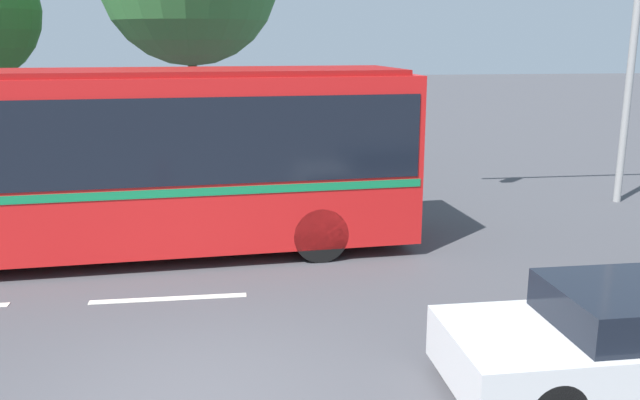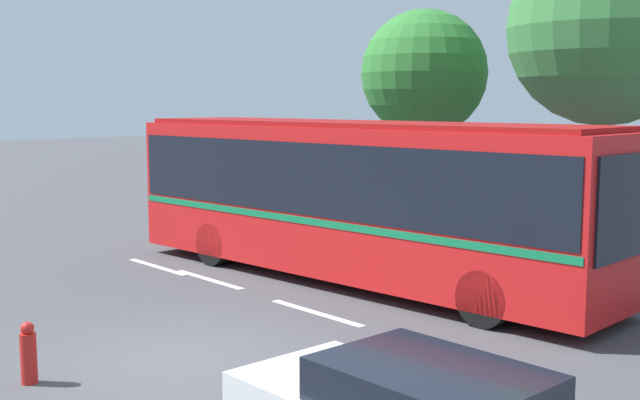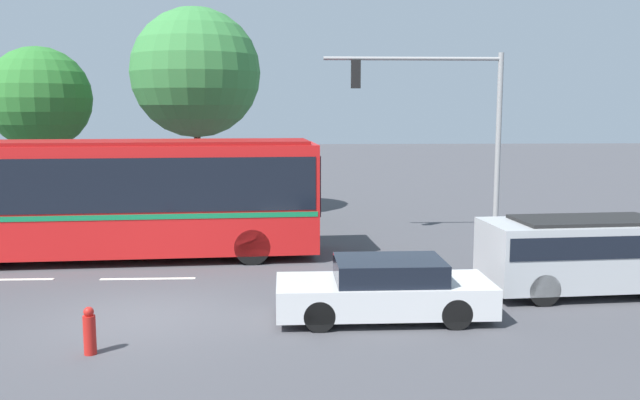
{
  "view_description": "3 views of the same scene",
  "coord_description": "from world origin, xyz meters",
  "px_view_note": "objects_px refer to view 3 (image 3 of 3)",
  "views": [
    {
      "loc": [
        0.48,
        -6.78,
        3.91
      ],
      "look_at": [
        1.93,
        3.88,
        1.33
      ],
      "focal_mm": 37.44,
      "sensor_mm": 36.0,
      "label": 1
    },
    {
      "loc": [
        9.95,
        -6.18,
        3.82
      ],
      "look_at": [
        -1.98,
        4.53,
        1.83
      ],
      "focal_mm": 44.51,
      "sensor_mm": 36.0,
      "label": 2
    },
    {
      "loc": [
        3.05,
        -13.76,
        4.28
      ],
      "look_at": [
        3.89,
        4.07,
        1.88
      ],
      "focal_mm": 37.84,
      "sensor_mm": 36.0,
      "label": 3
    }
  ],
  "objects_px": {
    "city_bus": "(111,192)",
    "street_tree_left": "(39,99)",
    "suv_left_lane": "(586,250)",
    "traffic_light_pole": "(453,113)",
    "fire_hydrant": "(90,332)",
    "sedan_foreground": "(385,290)",
    "street_tree_centre": "(196,73)"
  },
  "relations": [
    {
      "from": "suv_left_lane",
      "to": "fire_hydrant",
      "type": "height_order",
      "value": "suv_left_lane"
    },
    {
      "from": "city_bus",
      "to": "suv_left_lane",
      "type": "relative_size",
      "value": 2.46
    },
    {
      "from": "suv_left_lane",
      "to": "traffic_light_pole",
      "type": "relative_size",
      "value": 0.79
    },
    {
      "from": "sedan_foreground",
      "to": "street_tree_centre",
      "type": "bearing_deg",
      "value": -67.98
    },
    {
      "from": "city_bus",
      "to": "street_tree_centre",
      "type": "distance_m",
      "value": 8.54
    },
    {
      "from": "suv_left_lane",
      "to": "street_tree_left",
      "type": "xyz_separation_m",
      "value": [
        -16.52,
        11.69,
        3.65
      ]
    },
    {
      "from": "city_bus",
      "to": "traffic_light_pole",
      "type": "height_order",
      "value": "traffic_light_pole"
    },
    {
      "from": "sedan_foreground",
      "to": "street_tree_left",
      "type": "bearing_deg",
      "value": -49.56
    },
    {
      "from": "city_bus",
      "to": "fire_hydrant",
      "type": "relative_size",
      "value": 13.86
    },
    {
      "from": "street_tree_left",
      "to": "sedan_foreground",
      "type": "bearing_deg",
      "value": -49.14
    },
    {
      "from": "suv_left_lane",
      "to": "street_tree_centre",
      "type": "distance_m",
      "value": 16.43
    },
    {
      "from": "traffic_light_pole",
      "to": "sedan_foreground",
      "type": "bearing_deg",
      "value": 68.29
    },
    {
      "from": "street_tree_left",
      "to": "city_bus",
      "type": "bearing_deg",
      "value": -58.71
    },
    {
      "from": "city_bus",
      "to": "street_tree_left",
      "type": "distance_m",
      "value": 9.16
    },
    {
      "from": "suv_left_lane",
      "to": "fire_hydrant",
      "type": "bearing_deg",
      "value": 14.38
    },
    {
      "from": "suv_left_lane",
      "to": "traffic_light_pole",
      "type": "distance_m",
      "value": 7.72
    },
    {
      "from": "sedan_foreground",
      "to": "street_tree_centre",
      "type": "relative_size",
      "value": 0.54
    },
    {
      "from": "city_bus",
      "to": "fire_hydrant",
      "type": "bearing_deg",
      "value": -82.35
    },
    {
      "from": "sedan_foreground",
      "to": "fire_hydrant",
      "type": "bearing_deg",
      "value": 17.9
    },
    {
      "from": "city_bus",
      "to": "street_tree_left",
      "type": "bearing_deg",
      "value": 117.57
    },
    {
      "from": "city_bus",
      "to": "suv_left_lane",
      "type": "distance_m",
      "value": 12.74
    },
    {
      "from": "suv_left_lane",
      "to": "street_tree_centre",
      "type": "height_order",
      "value": "street_tree_centre"
    },
    {
      "from": "suv_left_lane",
      "to": "street_tree_left",
      "type": "relative_size",
      "value": 0.72
    },
    {
      "from": "city_bus",
      "to": "street_tree_left",
      "type": "xyz_separation_m",
      "value": [
        -4.54,
        7.47,
        2.75
      ]
    },
    {
      "from": "city_bus",
      "to": "suv_left_lane",
      "type": "xyz_separation_m",
      "value": [
        11.98,
        -4.22,
        -0.9
      ]
    },
    {
      "from": "traffic_light_pole",
      "to": "street_tree_left",
      "type": "xyz_separation_m",
      "value": [
        -14.98,
        4.79,
        0.52
      ]
    },
    {
      "from": "city_bus",
      "to": "traffic_light_pole",
      "type": "relative_size",
      "value": 1.95
    },
    {
      "from": "fire_hydrant",
      "to": "suv_left_lane",
      "type": "bearing_deg",
      "value": 18.56
    },
    {
      "from": "suv_left_lane",
      "to": "traffic_light_pole",
      "type": "height_order",
      "value": "traffic_light_pole"
    },
    {
      "from": "fire_hydrant",
      "to": "traffic_light_pole",
      "type": "bearing_deg",
      "value": 49.45
    },
    {
      "from": "sedan_foreground",
      "to": "street_tree_left",
      "type": "distance_m",
      "value": 18.15
    },
    {
      "from": "city_bus",
      "to": "sedan_foreground",
      "type": "relative_size",
      "value": 2.7
    }
  ]
}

